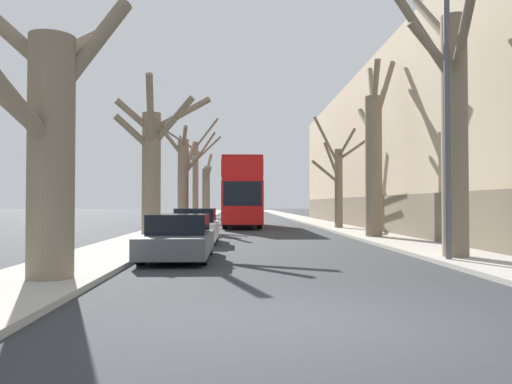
{
  "coord_description": "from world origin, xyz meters",
  "views": [
    {
      "loc": [
        -1.23,
        -6.58,
        1.59
      ],
      "look_at": [
        -0.17,
        22.57,
        2.27
      ],
      "focal_mm": 35.0,
      "sensor_mm": 36.0,
      "label": 1
    }
  ],
  "objects_px": {
    "street_tree_right_0": "(452,116)",
    "street_tree_right_1": "(374,154)",
    "street_tree_left_0": "(46,136)",
    "parked_car_0": "(179,238)",
    "street_tree_left_4": "(206,190)",
    "parked_car_1": "(195,227)",
    "street_tree_right_2": "(339,179)",
    "street_tree_left_3": "(196,173)",
    "street_tree_left_2": "(183,179)",
    "street_tree_left_1": "(153,164)",
    "lamp_post": "(443,103)",
    "double_decker_bus": "(242,190)"
  },
  "relations": [
    {
      "from": "street_tree_left_4",
      "to": "lamp_post",
      "type": "relative_size",
      "value": 0.94
    },
    {
      "from": "street_tree_left_3",
      "to": "street_tree_left_4",
      "type": "relative_size",
      "value": 1.2
    },
    {
      "from": "street_tree_left_0",
      "to": "street_tree_right_2",
      "type": "distance_m",
      "value": 22.76
    },
    {
      "from": "street_tree_left_3",
      "to": "double_decker_bus",
      "type": "xyz_separation_m",
      "value": [
        3.87,
        -8.63,
        -1.64
      ]
    },
    {
      "from": "street_tree_left_0",
      "to": "street_tree_left_1",
      "type": "xyz_separation_m",
      "value": [
        0.19,
        11.12,
        0.33
      ]
    },
    {
      "from": "street_tree_left_0",
      "to": "double_decker_bus",
      "type": "relative_size",
      "value": 0.58
    },
    {
      "from": "street_tree_left_4",
      "to": "parked_car_0",
      "type": "relative_size",
      "value": 1.66
    },
    {
      "from": "street_tree_left_2",
      "to": "street_tree_right_2",
      "type": "xyz_separation_m",
      "value": [
        9.69,
        -1.62,
        -0.07
      ]
    },
    {
      "from": "street_tree_right_0",
      "to": "street_tree_right_1",
      "type": "relative_size",
      "value": 0.99
    },
    {
      "from": "street_tree_left_0",
      "to": "parked_car_0",
      "type": "xyz_separation_m",
      "value": [
        2.09,
        4.39,
        -2.31
      ]
    },
    {
      "from": "street_tree_right_0",
      "to": "street_tree_left_2",
      "type": "bearing_deg",
      "value": 117.42
    },
    {
      "from": "street_tree_left_0",
      "to": "double_decker_bus",
      "type": "distance_m",
      "value": 24.65
    },
    {
      "from": "street_tree_left_0",
      "to": "street_tree_right_2",
      "type": "relative_size",
      "value": 0.85
    },
    {
      "from": "street_tree_left_3",
      "to": "lamp_post",
      "type": "height_order",
      "value": "street_tree_left_3"
    },
    {
      "from": "parked_car_0",
      "to": "street_tree_left_4",
      "type": "bearing_deg",
      "value": 92.52
    },
    {
      "from": "street_tree_right_0",
      "to": "street_tree_left_1",
      "type": "bearing_deg",
      "value": 142.58
    },
    {
      "from": "street_tree_right_0",
      "to": "lamp_post",
      "type": "height_order",
      "value": "street_tree_right_0"
    },
    {
      "from": "street_tree_left_1",
      "to": "lamp_post",
      "type": "xyz_separation_m",
      "value": [
        9.07,
        -7.99,
        1.03
      ]
    },
    {
      "from": "street_tree_left_4",
      "to": "parked_car_1",
      "type": "height_order",
      "value": "street_tree_left_4"
    },
    {
      "from": "street_tree_left_3",
      "to": "street_tree_right_2",
      "type": "xyz_separation_m",
      "value": [
        9.81,
        -12.5,
        -1.09
      ]
    },
    {
      "from": "street_tree_left_2",
      "to": "parked_car_1",
      "type": "height_order",
      "value": "street_tree_left_2"
    },
    {
      "from": "street_tree_left_2",
      "to": "street_tree_right_0",
      "type": "distance_m",
      "value": 20.62
    },
    {
      "from": "double_decker_bus",
      "to": "street_tree_left_4",
      "type": "bearing_deg",
      "value": 100.17
    },
    {
      "from": "street_tree_left_0",
      "to": "street_tree_right_1",
      "type": "bearing_deg",
      "value": 51.39
    },
    {
      "from": "street_tree_left_1",
      "to": "street_tree_right_0",
      "type": "distance_m",
      "value": 12.11
    },
    {
      "from": "street_tree_left_1",
      "to": "parked_car_1",
      "type": "distance_m",
      "value": 3.4
    },
    {
      "from": "street_tree_left_0",
      "to": "street_tree_left_4",
      "type": "bearing_deg",
      "value": 89.63
    },
    {
      "from": "street_tree_left_3",
      "to": "parked_car_1",
      "type": "relative_size",
      "value": 2.14
    },
    {
      "from": "street_tree_left_3",
      "to": "street_tree_left_0",
      "type": "bearing_deg",
      "value": -90.32
    },
    {
      "from": "street_tree_left_1",
      "to": "lamp_post",
      "type": "height_order",
      "value": "lamp_post"
    },
    {
      "from": "street_tree_left_0",
      "to": "street_tree_right_1",
      "type": "distance_m",
      "value": 15.99
    },
    {
      "from": "street_tree_left_1",
      "to": "street_tree_right_1",
      "type": "distance_m",
      "value": 9.88
    },
    {
      "from": "street_tree_left_4",
      "to": "street_tree_right_0",
      "type": "xyz_separation_m",
      "value": [
        9.49,
        -41.46,
        0.98
      ]
    },
    {
      "from": "street_tree_left_4",
      "to": "street_tree_right_0",
      "type": "height_order",
      "value": "street_tree_right_0"
    },
    {
      "from": "street_tree_right_2",
      "to": "street_tree_left_0",
      "type": "bearing_deg",
      "value": -116.04
    },
    {
      "from": "street_tree_left_2",
      "to": "street_tree_left_4",
      "type": "xyz_separation_m",
      "value": [
        -0.01,
        23.17,
        -0.1
      ]
    },
    {
      "from": "street_tree_right_2",
      "to": "double_decker_bus",
      "type": "distance_m",
      "value": 7.11
    },
    {
      "from": "street_tree_left_4",
      "to": "street_tree_right_2",
      "type": "bearing_deg",
      "value": -68.64
    },
    {
      "from": "parked_car_1",
      "to": "double_decker_bus",
      "type": "bearing_deg",
      "value": 82.2
    },
    {
      "from": "street_tree_left_3",
      "to": "double_decker_bus",
      "type": "bearing_deg",
      "value": -65.87
    },
    {
      "from": "street_tree_right_0",
      "to": "street_tree_right_1",
      "type": "height_order",
      "value": "street_tree_right_1"
    },
    {
      "from": "street_tree_left_1",
      "to": "street_tree_left_3",
      "type": "relative_size",
      "value": 0.78
    },
    {
      "from": "street_tree_right_1",
      "to": "lamp_post",
      "type": "height_order",
      "value": "street_tree_right_1"
    },
    {
      "from": "parked_car_0",
      "to": "parked_car_1",
      "type": "height_order",
      "value": "parked_car_1"
    },
    {
      "from": "street_tree_left_4",
      "to": "parked_car_1",
      "type": "relative_size",
      "value": 1.79
    },
    {
      "from": "street_tree_left_0",
      "to": "lamp_post",
      "type": "height_order",
      "value": "lamp_post"
    },
    {
      "from": "street_tree_left_4",
      "to": "street_tree_right_1",
      "type": "height_order",
      "value": "street_tree_right_1"
    },
    {
      "from": "street_tree_left_4",
      "to": "street_tree_right_1",
      "type": "distance_m",
      "value": 34.17
    },
    {
      "from": "street_tree_left_3",
      "to": "parked_car_1",
      "type": "xyz_separation_m",
      "value": [
        1.91,
        -22.94,
        -3.52
      ]
    },
    {
      "from": "street_tree_left_3",
      "to": "street_tree_right_0",
      "type": "bearing_deg",
      "value": -71.77
    }
  ]
}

